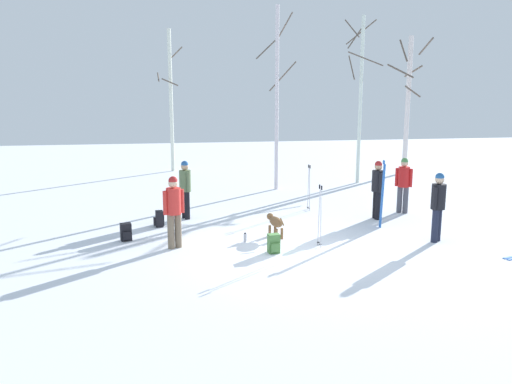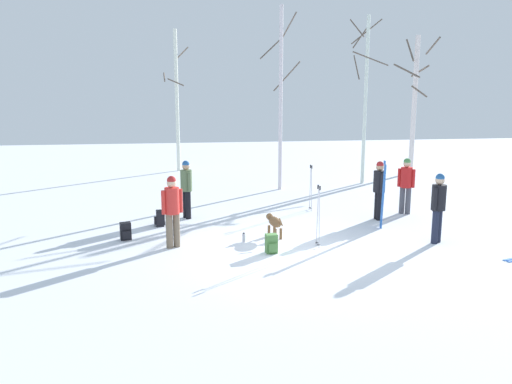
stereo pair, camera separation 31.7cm
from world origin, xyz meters
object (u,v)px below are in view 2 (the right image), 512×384
Objects in this scene: ski_pair_planted_0 at (383,195)px; birch_tree_2 at (365,95)px; ski_poles_0 at (318,214)px; birch_tree_3 at (415,101)px; person_1 at (186,186)px; person_3 at (172,207)px; water_bottle_0 at (244,238)px; backpack_2 at (160,218)px; backpack_0 at (126,231)px; birch_tree_1 at (281,97)px; person_4 at (379,186)px; ski_poles_1 at (311,186)px; dog at (274,222)px; person_2 at (406,182)px; backpack_1 at (271,244)px; birch_tree_0 at (177,100)px; person_0 at (438,204)px.

birch_tree_2 is at bearing 72.41° from ski_pair_planted_0.
ski_pair_planted_0 is 2.56m from ski_poles_0.
person_1 is at bearing -145.91° from birch_tree_3.
ski_poles_0 is 9.95m from birch_tree_2.
person_3 is 7.17× the size of water_bottle_0.
person_1 is 3.90× the size of backpack_2.
birch_tree_3 is (12.39, 9.35, 3.16)m from backpack_0.
person_3 is 0.25× the size of birch_tree_1.
person_4 is 1.19× the size of ski_poles_1.
dog reaches higher than backpack_2.
backpack_2 is at bearing 99.86° from person_3.
water_bottle_0 is at bearing -133.37° from birch_tree_3.
backpack_0 is (-4.57, 1.38, -0.58)m from ski_poles_0.
person_4 is at bearing -11.38° from person_1.
dog is (-4.49, -1.90, -0.59)m from person_2.
birch_tree_1 is at bearing 48.55° from person_1.
person_3 reaches higher than backpack_2.
person_3 is 3.90× the size of backpack_1.
birch_tree_2 is at bearing 62.16° from ski_poles_0.
birch_tree_1 is 1.09× the size of birch_tree_3.
ski_poles_0 reaches higher than dog.
person_4 reaches higher than backpack_0.
water_bottle_0 is at bearing -128.31° from birch_tree_2.
ski_pair_planted_0 reaches higher than backpack_0.
person_1 is 3.29m from dog.
person_4 reaches higher than backpack_2.
person_1 is 1.94× the size of dog.
dog is 1.32m from backpack_1.
person_2 is at bearing -19.19° from ski_poles_1.
person_4 is 7.17× the size of water_bottle_0.
birch_tree_0 reaches higher than ski_poles_1.
backpack_0 is 11.95m from birch_tree_2.
backpack_1 is at bearing -144.87° from person_4.
birch_tree_2 is at bearing 38.04° from backpack_0.
backpack_1 is 3.88m from backpack_2.
person_3 is at bearing -91.40° from birch_tree_0.
person_4 reaches higher than water_bottle_0.
water_bottle_0 is (2.07, -1.95, -0.10)m from backpack_2.
person_4 is at bearing 42.53° from ski_poles_0.
ski_pair_planted_0 is 0.28× the size of birch_tree_0.
birch_tree_2 reaches higher than backpack_2.
birch_tree_3 is at bearing 65.92° from person_0.
water_bottle_0 is (-4.20, -1.65, -0.87)m from person_4.
ski_pair_planted_0 reaches higher than person_2.
birch_tree_0 is 7.00m from birch_tree_1.
birch_tree_2 is (1.94, 6.12, 2.65)m from person_4.
birch_tree_0 is at bearing 116.56° from person_4.
person_2 is at bearing -98.38° from birch_tree_2.
person_1 is at bearing -174.00° from ski_poles_1.
person_0 is 1.00× the size of person_2.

